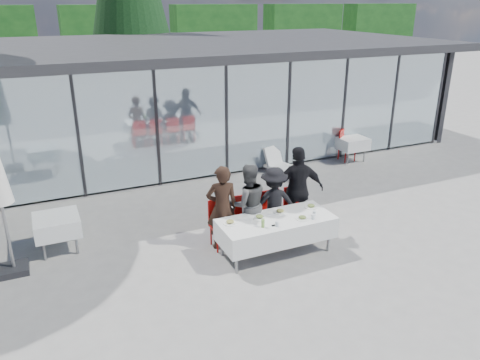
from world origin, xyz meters
name	(u,v)px	position (x,y,z in m)	size (l,w,h in m)	color
ground	(256,246)	(0.00, 0.00, 0.00)	(90.00, 90.00, 0.00)	gray
pavilion	(207,77)	(2.00, 8.16, 2.15)	(14.80, 8.80, 3.44)	gray
treeline	(50,39)	(-2.00, 28.00, 2.20)	(62.50, 2.00, 4.40)	#133C14
dining_table	(276,229)	(0.23, -0.41, 0.54)	(2.26, 0.96, 0.75)	silver
diner_a	(222,208)	(-0.64, 0.25, 0.87)	(0.64, 0.64, 1.74)	black
diner_chair_a	(221,221)	(-0.64, 0.34, 0.54)	(0.44, 0.44, 0.97)	#B6100C
diner_b	(248,204)	(-0.08, 0.25, 0.85)	(0.83, 0.83, 1.70)	#4F4F4F
diner_chair_b	(246,216)	(-0.08, 0.34, 0.54)	(0.44, 0.44, 0.97)	#B6100C
diner_c	(274,203)	(0.52, 0.25, 0.77)	(0.99, 0.99, 1.54)	black
diner_chair_c	(271,211)	(0.52, 0.34, 0.54)	(0.44, 0.44, 0.97)	#B6100C
diner_d	(298,190)	(1.09, 0.25, 0.95)	(1.12, 1.12, 1.90)	black
diner_chair_d	(295,207)	(1.09, 0.34, 0.54)	(0.44, 0.44, 0.97)	#B6100C
plate_a	(230,222)	(-0.67, -0.23, 0.78)	(0.27, 0.27, 0.07)	white
plate_b	(260,217)	(-0.06, -0.26, 0.78)	(0.27, 0.27, 0.07)	white
plate_c	(280,211)	(0.43, -0.19, 0.78)	(0.27, 0.27, 0.07)	white
plate_d	(311,206)	(1.12, -0.23, 0.78)	(0.27, 0.27, 0.07)	white
plate_extra	(302,218)	(0.68, -0.62, 0.78)	(0.27, 0.27, 0.07)	white
juice_bottle	(263,223)	(-0.18, -0.62, 0.83)	(0.06, 0.06, 0.15)	#80B44B
drinking_glasses	(302,218)	(0.63, -0.67, 0.80)	(0.96, 0.20, 0.10)	silver
folded_eyeglasses	(275,225)	(0.07, -0.65, 0.76)	(0.14, 0.03, 0.01)	black
spare_table_left	(57,225)	(-3.66, 1.47, 0.55)	(0.86, 0.86, 0.74)	silver
spare_table_right	(351,143)	(5.09, 3.73, 0.55)	(0.86, 0.86, 0.74)	silver
spare_chair_a	(345,143)	(4.92, 3.83, 0.54)	(0.61, 0.61, 0.97)	#B6100C
spare_chair_b	(366,135)	(6.13, 4.31, 0.54)	(0.62, 0.62, 0.97)	#B6100C
lounger	(283,165)	(2.58, 3.55, 0.26)	(1.01, 1.46, 0.72)	silver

